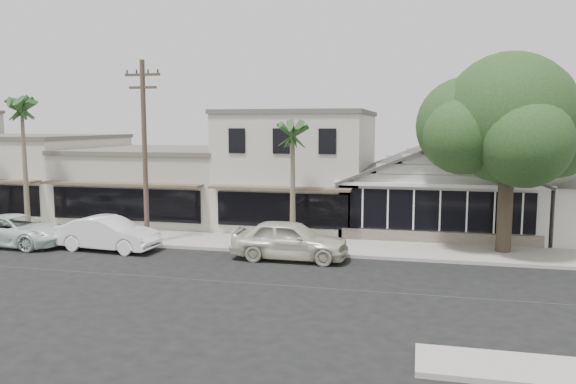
% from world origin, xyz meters
% --- Properties ---
extents(ground, '(140.00, 140.00, 0.00)m').
position_xyz_m(ground, '(0.00, 0.00, 0.00)').
color(ground, black).
rests_on(ground, ground).
extents(sidewalk_north, '(90.00, 3.50, 0.15)m').
position_xyz_m(sidewalk_north, '(-8.00, 6.75, 0.07)').
color(sidewalk_north, '#9E9991').
rests_on(sidewalk_north, ground).
extents(corner_shop, '(10.40, 8.60, 5.10)m').
position_xyz_m(corner_shop, '(5.00, 12.47, 2.62)').
color(corner_shop, silver).
rests_on(corner_shop, ground).
extents(row_building_near, '(8.00, 10.00, 6.50)m').
position_xyz_m(row_building_near, '(-3.00, 13.50, 3.25)').
color(row_building_near, beige).
rests_on(row_building_near, ground).
extents(row_building_midnear, '(10.00, 10.00, 4.20)m').
position_xyz_m(row_building_midnear, '(-12.00, 13.50, 2.10)').
color(row_building_midnear, '#B0AC9E').
rests_on(row_building_midnear, ground).
extents(row_building_midfar, '(11.00, 10.00, 5.00)m').
position_xyz_m(row_building_midfar, '(-22.50, 13.50, 2.50)').
color(row_building_midfar, beige).
rests_on(row_building_midfar, ground).
extents(utility_pole, '(1.80, 0.24, 9.00)m').
position_xyz_m(utility_pole, '(-9.00, 5.20, 4.79)').
color(utility_pole, brown).
rests_on(utility_pole, ground).
extents(car_0, '(5.20, 2.12, 1.76)m').
position_xyz_m(car_0, '(-1.52, 4.06, 0.88)').
color(car_0, beige).
rests_on(car_0, ground).
extents(car_1, '(4.98, 2.06, 1.60)m').
position_xyz_m(car_1, '(-10.32, 3.87, 0.80)').
color(car_1, white).
rests_on(car_1, ground).
extents(car_2, '(5.57, 2.71, 1.53)m').
position_xyz_m(car_2, '(-15.32, 3.74, 0.76)').
color(car_2, silver).
rests_on(car_2, ground).
extents(shade_tree, '(8.26, 7.47, 9.16)m').
position_xyz_m(shade_tree, '(7.74, 7.48, 6.03)').
color(shade_tree, '#4A3E2D').
rests_on(shade_tree, ground).
extents(palm_east, '(2.29, 2.29, 6.45)m').
position_xyz_m(palm_east, '(-2.00, 6.75, 5.50)').
color(palm_east, '#726651').
rests_on(palm_east, ground).
extents(palm_mid, '(2.80, 2.80, 7.78)m').
position_xyz_m(palm_mid, '(-17.00, 6.78, 6.71)').
color(palm_mid, '#726651').
rests_on(palm_mid, ground).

